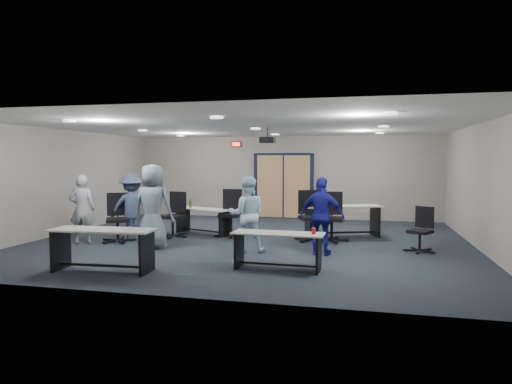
% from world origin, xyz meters
% --- Properties ---
extents(floor, '(10.00, 10.00, 0.00)m').
position_xyz_m(floor, '(0.00, 0.00, 0.00)').
color(floor, black).
rests_on(floor, ground).
extents(back_wall, '(10.00, 0.04, 2.70)m').
position_xyz_m(back_wall, '(0.00, 4.50, 1.35)').
color(back_wall, gray).
rests_on(back_wall, floor).
extents(front_wall, '(10.00, 0.04, 2.70)m').
position_xyz_m(front_wall, '(0.00, -4.50, 1.35)').
color(front_wall, gray).
rests_on(front_wall, floor).
extents(left_wall, '(0.04, 9.00, 2.70)m').
position_xyz_m(left_wall, '(-5.00, 0.00, 1.35)').
color(left_wall, gray).
rests_on(left_wall, floor).
extents(right_wall, '(0.04, 9.00, 2.70)m').
position_xyz_m(right_wall, '(5.00, 0.00, 1.35)').
color(right_wall, gray).
rests_on(right_wall, floor).
extents(ceiling, '(10.00, 9.00, 0.04)m').
position_xyz_m(ceiling, '(0.00, 0.00, 2.70)').
color(ceiling, silver).
rests_on(ceiling, back_wall).
extents(double_door, '(2.00, 0.07, 2.20)m').
position_xyz_m(double_door, '(0.00, 4.46, 1.05)').
color(double_door, black).
rests_on(double_door, back_wall).
extents(exit_sign, '(0.32, 0.07, 0.18)m').
position_xyz_m(exit_sign, '(-1.60, 4.44, 2.45)').
color(exit_sign, black).
rests_on(exit_sign, back_wall).
extents(ceiling_projector, '(0.35, 0.32, 0.37)m').
position_xyz_m(ceiling_projector, '(0.30, 0.50, 2.40)').
color(ceiling_projector, black).
rests_on(ceiling_projector, ceiling).
extents(ceiling_can_lights, '(6.24, 5.74, 0.02)m').
position_xyz_m(ceiling_can_lights, '(0.00, 0.25, 2.67)').
color(ceiling_can_lights, white).
rests_on(ceiling_can_lights, ceiling).
extents(table_front_left, '(1.84, 0.70, 0.73)m').
position_xyz_m(table_front_left, '(-1.77, -3.40, 0.50)').
color(table_front_left, '#B1B0A8').
rests_on(table_front_left, floor).
extents(table_front_right, '(1.62, 0.59, 0.76)m').
position_xyz_m(table_front_right, '(1.15, -2.58, 0.45)').
color(table_front_right, '#B1B0A8').
rests_on(table_front_right, floor).
extents(table_back_left, '(1.73, 1.11, 0.91)m').
position_xyz_m(table_back_left, '(-1.46, 0.78, 0.46)').
color(table_back_left, '#B1B0A8').
rests_on(table_back_left, floor).
extents(table_back_right, '(2.04, 1.27, 0.78)m').
position_xyz_m(table_back_right, '(2.07, 1.16, 0.54)').
color(table_back_right, '#B1B0A8').
rests_on(table_back_right, floor).
extents(chair_back_a, '(0.84, 0.84, 1.12)m').
position_xyz_m(chair_back_a, '(-2.02, 0.11, 0.56)').
color(chair_back_a, black).
rests_on(chair_back_a, floor).
extents(chair_back_b, '(0.77, 0.77, 1.18)m').
position_xyz_m(chair_back_b, '(-0.66, 0.54, 0.59)').
color(chair_back_b, black).
rests_on(chair_back_b, floor).
extents(chair_back_c, '(1.00, 1.00, 1.20)m').
position_xyz_m(chair_back_c, '(1.39, 0.36, 0.60)').
color(chair_back_c, black).
rests_on(chair_back_c, floor).
extents(chair_back_d, '(0.76, 0.76, 1.16)m').
position_xyz_m(chair_back_d, '(1.86, 0.42, 0.58)').
color(chair_back_d, black).
rests_on(chair_back_d, floor).
extents(chair_loose_left, '(0.98, 0.98, 1.14)m').
position_xyz_m(chair_loose_left, '(-2.99, -0.83, 0.57)').
color(chair_loose_left, black).
rests_on(chair_loose_left, floor).
extents(chair_loose_right, '(0.82, 0.82, 0.94)m').
position_xyz_m(chair_loose_right, '(3.74, -0.41, 0.47)').
color(chair_loose_right, black).
rests_on(chair_loose_right, floor).
extents(person_gray, '(0.66, 0.53, 1.59)m').
position_xyz_m(person_gray, '(-3.70, -1.14, 0.80)').
color(person_gray, '#98A2A6').
rests_on(person_gray, floor).
extents(person_plaid, '(0.90, 0.59, 1.83)m').
position_xyz_m(person_plaid, '(-1.86, -1.29, 0.92)').
color(person_plaid, slate).
rests_on(person_plaid, floor).
extents(person_lightblue, '(0.90, 0.78, 1.58)m').
position_xyz_m(person_lightblue, '(0.22, -1.19, 0.79)').
color(person_lightblue, '#C0E9FF').
rests_on(person_lightblue, floor).
extents(person_navy, '(0.99, 0.58, 1.58)m').
position_xyz_m(person_navy, '(1.77, -1.17, 0.79)').
color(person_navy, navy).
rests_on(person_navy, floor).
extents(person_back, '(1.17, 0.89, 1.60)m').
position_xyz_m(person_back, '(-2.80, -0.49, 0.80)').
color(person_back, '#364261').
rests_on(person_back, floor).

